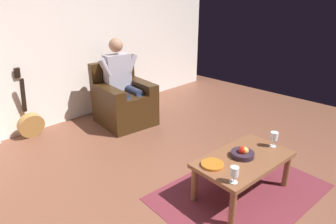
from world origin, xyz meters
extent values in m
plane|color=brown|center=(0.00, 0.00, 0.00)|extent=(7.25, 7.25, 0.00)
cube|color=silver|center=(0.00, -3.03, 1.33)|extent=(6.44, 0.06, 2.66)
cube|color=maroon|center=(-0.34, -0.07, 0.00)|extent=(1.78, 1.30, 0.01)
cube|color=#33200D|center=(-0.61, -2.28, 0.20)|extent=(0.82, 0.87, 0.39)
cube|color=#33200D|center=(-0.60, -2.22, 0.44)|extent=(0.46, 0.71, 0.10)
cube|color=#33200D|center=(-0.88, -2.24, 0.51)|extent=(0.27, 0.80, 0.24)
cube|color=#33200D|center=(-0.34, -2.31, 0.51)|extent=(0.27, 0.80, 0.24)
cube|color=#33200D|center=(-0.65, -2.61, 0.65)|extent=(0.73, 0.21, 0.52)
cube|color=#A29CAA|center=(-0.63, -2.44, 0.76)|extent=(0.40, 0.23, 0.55)
sphere|color=#A87A5B|center=(-0.63, -2.44, 1.17)|extent=(0.21, 0.21, 0.21)
cylinder|color=#282D43|center=(-0.72, -2.22, 0.50)|extent=(0.18, 0.44, 0.13)
cylinder|color=#282D43|center=(-0.69, -2.01, 0.25)|extent=(0.13, 0.13, 0.49)
cylinder|color=#A29CAA|center=(-0.84, -2.36, 0.88)|extent=(0.21, 0.11, 0.29)
cylinder|color=#282D43|center=(-0.49, -2.25, 0.50)|extent=(0.18, 0.44, 0.13)
cylinder|color=#282D43|center=(-0.46, -2.04, 0.25)|extent=(0.13, 0.13, 0.49)
cylinder|color=#A29CAA|center=(-0.40, -2.42, 0.88)|extent=(0.21, 0.11, 0.29)
cube|color=brown|center=(-0.34, -0.07, 0.38)|extent=(1.03, 0.64, 0.04)
cylinder|color=brown|center=(-0.76, 0.19, 0.18)|extent=(0.06, 0.06, 0.36)
cylinder|color=brown|center=(0.12, 0.11, 0.18)|extent=(0.06, 0.06, 0.36)
cylinder|color=brown|center=(-0.80, -0.26, 0.18)|extent=(0.06, 0.06, 0.36)
cylinder|color=brown|center=(0.08, -0.34, 0.18)|extent=(0.06, 0.06, 0.36)
cylinder|color=#A9793D|center=(0.60, -2.82, 0.17)|extent=(0.35, 0.17, 0.36)
cylinder|color=black|center=(0.60, -2.77, 0.19)|extent=(0.10, 0.02, 0.10)
cube|color=black|center=(0.60, -2.91, 0.59)|extent=(0.05, 0.13, 0.49)
cube|color=black|center=(0.60, -2.97, 0.89)|extent=(0.07, 0.06, 0.14)
cylinder|color=silver|center=(-0.75, 0.02, 0.40)|extent=(0.07, 0.07, 0.01)
cylinder|color=silver|center=(-0.75, 0.02, 0.44)|extent=(0.01, 0.01, 0.07)
cylinder|color=silver|center=(-0.75, 0.02, 0.52)|extent=(0.08, 0.08, 0.08)
cylinder|color=#590C19|center=(-0.75, 0.02, 0.50)|extent=(0.07, 0.07, 0.03)
cylinder|color=silver|center=(0.07, 0.07, 0.40)|extent=(0.07, 0.07, 0.01)
cylinder|color=silver|center=(0.07, 0.07, 0.44)|extent=(0.01, 0.01, 0.06)
cylinder|color=silver|center=(0.07, 0.07, 0.51)|extent=(0.07, 0.07, 0.08)
cylinder|color=#590C19|center=(0.07, 0.07, 0.49)|extent=(0.06, 0.06, 0.03)
cylinder|color=#2E1F2B|center=(-0.35, -0.10, 0.43)|extent=(0.22, 0.22, 0.05)
sphere|color=red|center=(-0.33, -0.10, 0.47)|extent=(0.07, 0.07, 0.07)
sphere|color=gold|center=(-0.35, -0.08, 0.47)|extent=(0.07, 0.07, 0.07)
sphere|color=#B12F24|center=(-0.35, -0.10, 0.47)|extent=(0.07, 0.07, 0.07)
cylinder|color=#B4641F|center=(-0.01, -0.21, 0.41)|extent=(0.21, 0.21, 0.02)
camera|label=1|loc=(1.93, 1.12, 1.87)|focal=31.53mm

